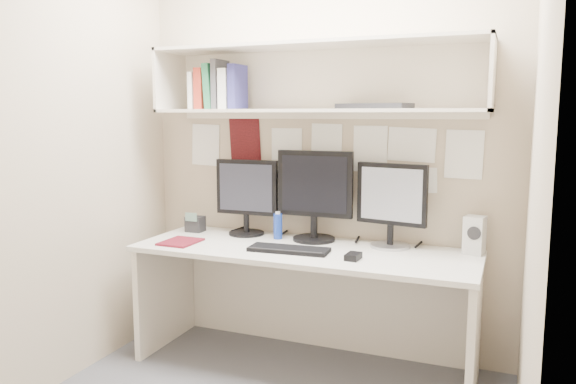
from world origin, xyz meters
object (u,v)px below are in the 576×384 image
at_px(monitor_left, 247,194).
at_px(monitor_center, 315,193).
at_px(maroon_notebook, 181,242).
at_px(speaker, 475,235).
at_px(desk_phone, 195,224).
at_px(monitor_right, 391,202).
at_px(keyboard, 289,250).
at_px(desk, 304,308).

distance_m(monitor_left, monitor_center, 0.47).
height_order(monitor_left, maroon_notebook, monitor_left).
xyz_separation_m(speaker, desk_phone, (-1.77, -0.07, -0.05)).
bearing_deg(desk_phone, maroon_notebook, -74.97).
height_order(monitor_center, monitor_right, monitor_center).
bearing_deg(keyboard, monitor_right, 28.81).
height_order(desk, monitor_center, monitor_center).
height_order(monitor_left, speaker, monitor_left).
bearing_deg(desk_phone, monitor_left, 7.70).
bearing_deg(desk, keyboard, -115.23).
xyz_separation_m(monitor_right, speaker, (0.47, 0.01, -0.16)).
bearing_deg(monitor_left, keyboard, -39.51).
relative_size(desk, monitor_right, 4.03).
height_order(monitor_center, desk_phone, monitor_center).
relative_size(monitor_right, keyboard, 1.08).
bearing_deg(monitor_center, desk, -86.86).
bearing_deg(speaker, monitor_right, -167.02).
xyz_separation_m(keyboard, desk_phone, (-0.79, 0.27, 0.04)).
relative_size(monitor_left, maroon_notebook, 1.99).
xyz_separation_m(monitor_center, desk_phone, (-0.83, -0.05, -0.24)).
distance_m(monitor_right, keyboard, 0.66).
relative_size(monitor_center, keyboard, 1.21).
relative_size(desk, keyboard, 4.35).
bearing_deg(maroon_notebook, monitor_left, 55.71).
bearing_deg(monitor_left, desk, -26.47).
distance_m(desk, keyboard, 0.39).
height_order(monitor_left, keyboard, monitor_left).
distance_m(monitor_left, monitor_right, 0.94).
relative_size(desk, desk_phone, 14.83).
xyz_separation_m(keyboard, maroon_notebook, (-0.69, -0.05, -0.00)).
height_order(desk, speaker, speaker).
height_order(monitor_center, keyboard, monitor_center).
bearing_deg(keyboard, desk_phone, 156.95).
relative_size(monitor_left, monitor_center, 0.87).
bearing_deg(monitor_right, speaker, 11.69).
distance_m(monitor_left, speaker, 1.42).
distance_m(monitor_left, maroon_notebook, 0.53).
distance_m(monitor_center, desk_phone, 0.86).
xyz_separation_m(maroon_notebook, desk_phone, (-0.09, 0.32, 0.05)).
relative_size(monitor_center, desk_phone, 4.13).
xyz_separation_m(desk, speaker, (0.93, 0.23, 0.47)).
height_order(monitor_left, monitor_right, monitor_right).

